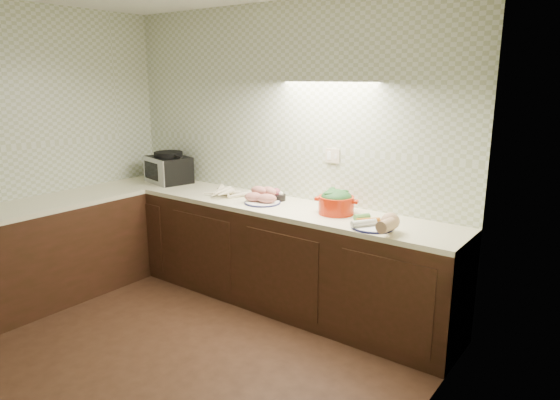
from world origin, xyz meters
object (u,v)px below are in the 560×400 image
Objects in this scene: sweet_potato_plate at (263,197)px; veg_plate at (381,223)px; parsnip_pile at (231,192)px; dutch_oven at (336,202)px; onion_bowl at (277,196)px; toaster_oven at (168,168)px.

sweet_potato_plate is 0.74× the size of veg_plate.
parsnip_pile is at bearing 174.67° from sweet_potato_plate.
dutch_oven reaches higher than veg_plate.
dutch_oven is (0.65, -0.08, 0.06)m from onion_bowl.
veg_plate is at bearing -37.87° from dutch_oven.
onion_bowl is at bearing 14.48° from parsnip_pile.
onion_bowl is (0.45, 0.12, 0.01)m from parsnip_pile.
onion_bowl is at bearing 74.48° from sweet_potato_plate.
veg_plate reaches higher than parsnip_pile.
dutch_oven is at bearing -6.89° from onion_bowl.
veg_plate is (1.57, -0.15, 0.02)m from parsnip_pile.
onion_bowl is 1.15m from veg_plate.
toaster_oven is 1.21× the size of veg_plate.
sweet_potato_plate is at bearing 170.00° from dutch_oven.
parsnip_pile is 1.10m from dutch_oven.
dutch_oven is 0.83× the size of veg_plate.
dutch_oven is (2.03, -0.04, -0.05)m from toaster_oven.
toaster_oven is 1.46× the size of dutch_oven.
toaster_oven reaches higher than veg_plate.
toaster_oven is at bearing 174.87° from veg_plate.
veg_plate is (0.48, -0.19, -0.04)m from dutch_oven.
onion_bowl is (1.38, 0.04, -0.11)m from toaster_oven.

